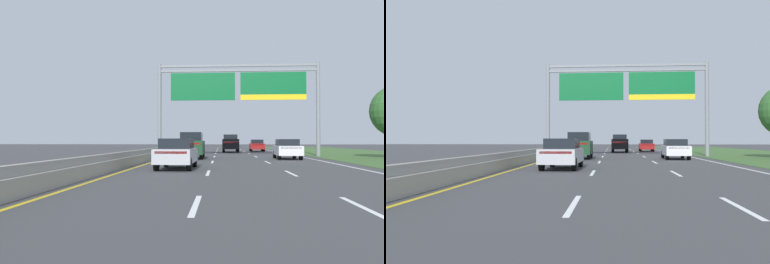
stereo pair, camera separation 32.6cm
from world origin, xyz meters
TOP-DOWN VIEW (x-y plane):
  - ground_plane at (0.00, 35.00)m, footprint 220.00×220.00m
  - lane_striping at (0.00, 34.54)m, footprint 11.96×106.00m
  - median_barrier_concrete at (-6.60, 35.00)m, footprint 0.60×110.00m
  - overhead_sign_gantry at (0.30, 38.57)m, footprint 15.06×0.42m
  - pickup_truck_black at (-0.07, 51.38)m, footprint 2.07×5.42m
  - car_white_right_lane_sedan at (3.94, 33.30)m, footprint 1.90×4.43m
  - car_silver_left_lane_sedan at (-3.56, 21.99)m, footprint 1.92×4.44m
  - car_red_right_lane_sedan at (3.48, 54.71)m, footprint 1.90×4.43m
  - car_darkgreen_left_lane_suv at (-3.60, 33.40)m, footprint 1.92×4.71m

SIDE VIEW (x-z plane):
  - ground_plane at x=0.00m, z-range 0.00..0.00m
  - lane_striping at x=0.00m, z-range 0.00..0.01m
  - median_barrier_concrete at x=-6.60m, z-range -0.07..0.78m
  - car_white_right_lane_sedan at x=3.94m, z-range 0.03..1.60m
  - car_silver_left_lane_sedan at x=-3.56m, z-range 0.03..1.60m
  - car_red_right_lane_sedan at x=3.48m, z-range 0.03..1.60m
  - pickup_truck_black at x=-0.07m, z-range -0.03..2.17m
  - car_darkgreen_left_lane_suv at x=-3.60m, z-range 0.04..2.15m
  - overhead_sign_gantry at x=0.30m, z-range 1.83..10.51m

